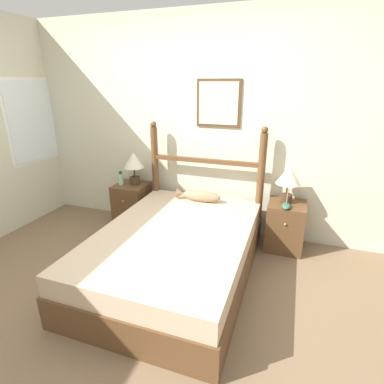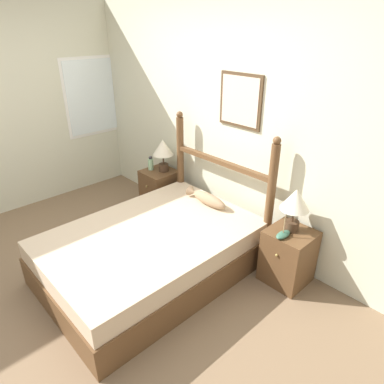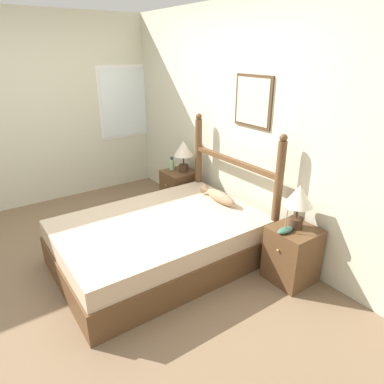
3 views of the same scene
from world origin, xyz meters
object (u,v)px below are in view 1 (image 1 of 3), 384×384
bed (175,253)px  nightstand_left (132,204)px  table_lamp_left (134,162)px  fish_pillow (198,196)px  table_lamp_right (289,178)px  model_boat (286,206)px  nightstand_right (285,226)px  bottle (121,179)px

bed → nightstand_left: 1.31m
table_lamp_left → fish_pillow: 0.97m
table_lamp_right → model_boat: 0.30m
nightstand_right → bottle: 2.09m
bottle → model_boat: (2.05, -0.08, -0.06)m
bed → bottle: size_ratio=10.86×
nightstand_left → table_lamp_left: bearing=51.5°
table_lamp_right → table_lamp_left: bearing=179.2°
nightstand_right → table_lamp_right: 0.56m
bed → model_boat: bearing=37.8°
fish_pillow → bottle: bearing=177.0°
table_lamp_left → bottle: (-0.15, -0.09, -0.21)m
bottle → model_boat: bearing=-2.4°
bottle → table_lamp_left: bearing=31.0°
nightstand_left → table_lamp_right: table_lamp_right is taller
bed → table_lamp_left: bearing=135.4°
table_lamp_right → bed: bearing=-136.7°
bed → table_lamp_right: (0.95, 0.90, 0.60)m
table_lamp_right → fish_pillow: bearing=-172.9°
bed → model_boat: 1.26m
model_boat → nightstand_left: bearing=176.2°
nightstand_left → model_boat: 1.96m
bottle → model_boat: 2.05m
bed → fish_pillow: fish_pillow is taller
table_lamp_left → bed: bearing=-44.6°
nightstand_right → table_lamp_right: size_ratio=1.31×
nightstand_left → table_lamp_left: 0.57m
table_lamp_left → table_lamp_right: same height
nightstand_right → table_lamp_left: 1.99m
nightstand_right → fish_pillow: 1.03m
nightstand_left → nightstand_right: size_ratio=1.00×
bottle → fish_pillow: (1.07, -0.06, -0.08)m
table_lamp_left → fish_pillow: size_ratio=0.78×
bed → nightstand_right: nightstand_right is taller
fish_pillow → nightstand_right: bearing=5.7°
nightstand_left → model_boat: (1.94, -0.13, 0.30)m
nightstand_left → nightstand_right: 1.95m
model_boat → table_lamp_left: bearing=174.7°
table_lamp_right → bottle: bearing=-178.2°
table_lamp_left → fish_pillow: (0.92, -0.15, -0.29)m
nightstand_left → fish_pillow: fish_pillow is taller
fish_pillow → table_lamp_left: bearing=170.9°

